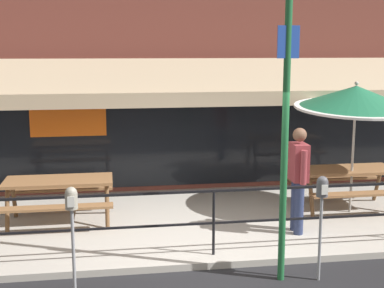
# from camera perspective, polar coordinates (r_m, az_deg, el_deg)

# --- Properties ---
(ground_plane) EXTENTS (120.00, 120.00, 0.00)m
(ground_plane) POSITION_cam_1_polar(r_m,az_deg,el_deg) (7.67, 2.73, -13.20)
(ground_plane) COLOR black
(patio_deck) EXTENTS (15.00, 4.00, 0.10)m
(patio_deck) POSITION_cam_1_polar(r_m,az_deg,el_deg) (9.49, 0.29, -8.21)
(patio_deck) COLOR #ADA89E
(patio_deck) RESTS_ON ground
(restaurant_building) EXTENTS (15.00, 1.60, 8.11)m
(restaurant_building) POSITION_cam_1_polar(r_m,az_deg,el_deg) (11.26, -1.57, 15.15)
(restaurant_building) COLOR brown
(restaurant_building) RESTS_ON ground
(patio_railing) EXTENTS (13.84, 0.04, 0.97)m
(patio_railing) POSITION_cam_1_polar(r_m,az_deg,el_deg) (7.67, 2.33, -6.83)
(patio_railing) COLOR black
(patio_railing) RESTS_ON patio_deck
(picnic_table_left) EXTENTS (1.80, 1.42, 0.76)m
(picnic_table_left) POSITION_cam_1_polar(r_m,az_deg,el_deg) (9.35, -14.01, -4.62)
(picnic_table_left) COLOR brown
(picnic_table_left) RESTS_ON patio_deck
(picnic_table_centre) EXTENTS (1.80, 1.42, 0.76)m
(picnic_table_centre) POSITION_cam_1_polar(r_m,az_deg,el_deg) (10.27, 16.16, -3.39)
(picnic_table_centre) COLOR brown
(picnic_table_centre) RESTS_ON patio_deck
(patio_umbrella_centre) EXTENTS (2.14, 2.14, 2.38)m
(patio_umbrella_centre) POSITION_cam_1_polar(r_m,az_deg,el_deg) (9.86, 17.07, 4.70)
(patio_umbrella_centre) COLOR #B7B2A8
(patio_umbrella_centre) RESTS_ON patio_deck
(pedestrian_walking) EXTENTS (0.26, 0.62, 1.71)m
(pedestrian_walking) POSITION_cam_1_polar(r_m,az_deg,el_deg) (8.70, 11.27, -3.22)
(pedestrian_walking) COLOR navy
(pedestrian_walking) RESTS_ON patio_deck
(parking_meter_near) EXTENTS (0.15, 0.16, 1.42)m
(parking_meter_near) POSITION_cam_1_polar(r_m,az_deg,el_deg) (6.58, -12.71, -6.79)
(parking_meter_near) COLOR gray
(parking_meter_near) RESTS_ON ground
(parking_meter_far) EXTENTS (0.15, 0.16, 1.42)m
(parking_meter_far) POSITION_cam_1_polar(r_m,az_deg,el_deg) (7.15, 13.69, -5.48)
(parking_meter_far) COLOR gray
(parking_meter_far) RESTS_ON ground
(street_sign_pole) EXTENTS (0.28, 0.09, 4.33)m
(street_sign_pole) POSITION_cam_1_polar(r_m,az_deg,el_deg) (6.86, 9.96, 3.17)
(street_sign_pole) COLOR #1E6033
(street_sign_pole) RESTS_ON ground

